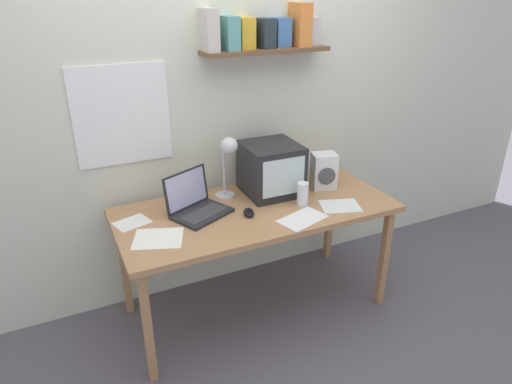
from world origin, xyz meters
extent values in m
plane|color=#5C5660|center=(0.00, 0.00, 0.00)|extent=(12.00, 12.00, 0.00)
cube|color=silver|center=(0.00, 0.45, 1.30)|extent=(5.60, 0.06, 2.60)
cube|color=white|center=(-0.65, 0.42, 1.27)|extent=(0.55, 0.01, 0.58)
cube|color=brown|center=(0.23, 0.33, 1.59)|extent=(0.80, 0.18, 0.02)
cube|color=beige|center=(-0.13, 0.35, 1.72)|extent=(0.07, 0.15, 0.23)
cube|color=#579A95|center=(-0.01, 0.35, 1.70)|extent=(0.08, 0.16, 0.19)
cube|color=gold|center=(0.10, 0.37, 1.69)|extent=(0.09, 0.11, 0.18)
cube|color=#242E34|center=(0.23, 0.35, 1.69)|extent=(0.08, 0.14, 0.17)
cube|color=#4371AC|center=(0.34, 0.37, 1.69)|extent=(0.10, 0.11, 0.17)
cube|color=orange|center=(0.46, 0.35, 1.73)|extent=(0.09, 0.15, 0.25)
cube|color=silver|center=(0.56, 0.37, 1.68)|extent=(0.08, 0.11, 0.17)
cube|color=#B27F53|center=(0.00, 0.00, 0.72)|extent=(1.66, 0.75, 0.03)
cube|color=#B27F53|center=(-0.77, -0.31, 0.35)|extent=(0.04, 0.05, 0.70)
cube|color=#B27F53|center=(0.77, -0.31, 0.35)|extent=(0.04, 0.05, 0.70)
cube|color=#B27F53|center=(-0.77, 0.31, 0.35)|extent=(0.04, 0.05, 0.70)
cube|color=#B27F53|center=(0.77, 0.31, 0.35)|extent=(0.04, 0.05, 0.70)
cube|color=#232326|center=(0.18, 0.16, 0.89)|extent=(0.34, 0.35, 0.32)
cube|color=silver|center=(0.18, -0.02, 0.90)|extent=(0.28, 0.01, 0.23)
cube|color=#232326|center=(-0.33, 0.04, 0.74)|extent=(0.38, 0.34, 0.02)
cube|color=#38383A|center=(-0.32, 0.02, 0.75)|extent=(0.30, 0.23, 0.00)
cube|color=#232326|center=(-0.38, 0.15, 0.86)|extent=(0.30, 0.17, 0.22)
cube|color=#B8B8E1|center=(-0.38, 0.15, 0.86)|extent=(0.27, 0.15, 0.20)
cylinder|color=silver|center=(-0.11, 0.22, 0.74)|extent=(0.12, 0.12, 0.01)
cylinder|color=silver|center=(-0.11, 0.22, 0.92)|extent=(0.02, 0.02, 0.34)
sphere|color=silver|center=(-0.10, 0.16, 1.09)|extent=(0.10, 0.10, 0.10)
cylinder|color=white|center=(0.27, -0.09, 0.80)|extent=(0.07, 0.07, 0.14)
cylinder|color=#4CC656|center=(0.27, -0.09, 0.78)|extent=(0.06, 0.06, 0.10)
cube|color=white|center=(0.52, 0.08, 0.85)|extent=(0.18, 0.16, 0.23)
cylinder|color=#4C4C51|center=(0.51, 0.01, 0.84)|extent=(0.11, 0.04, 0.11)
ellipsoid|color=black|center=(-0.08, -0.07, 0.75)|extent=(0.09, 0.12, 0.03)
cube|color=white|center=(0.17, -0.25, 0.74)|extent=(0.31, 0.24, 0.00)
cube|color=white|center=(-0.63, -0.12, 0.74)|extent=(0.31, 0.29, 0.00)
cube|color=white|center=(-0.71, 0.12, 0.74)|extent=(0.22, 0.19, 0.00)
cube|color=silver|center=(0.46, -0.21, 0.74)|extent=(0.28, 0.25, 0.00)
camera|label=1|loc=(-1.05, -2.21, 1.95)|focal=32.00mm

